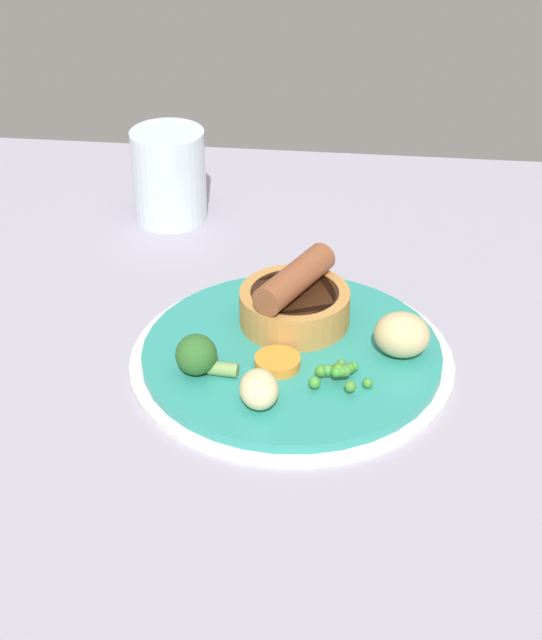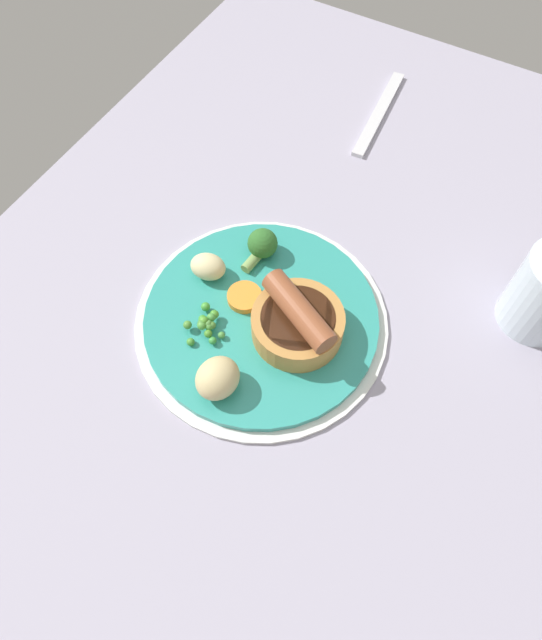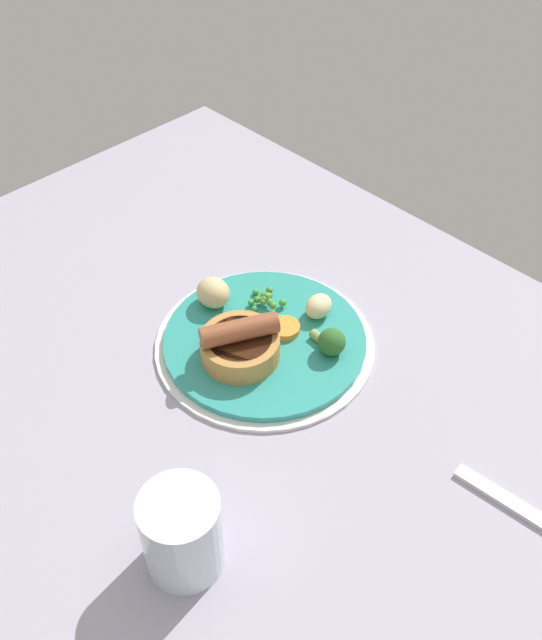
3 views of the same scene
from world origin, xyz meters
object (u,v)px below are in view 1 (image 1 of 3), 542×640
(dinner_plate, at_px, (292,357))
(broccoli_floret_near, at_px, (198,356))
(potato_chunk_0, at_px, (402,335))
(potato_chunk_1, at_px, (255,389))
(drinking_glass, at_px, (169,175))
(pea_pile, at_px, (339,372))
(carrot_slice_0, at_px, (277,362))
(sausage_pudding, at_px, (295,299))

(dinner_plate, relative_size, broccoli_floret_near, 5.31)
(broccoli_floret_near, distance_m, potato_chunk_0, 0.17)
(potato_chunk_1, bearing_deg, drinking_glass, 111.48)
(dinner_plate, xyz_separation_m, potato_chunk_1, (-0.02, -0.08, 0.02))
(drinking_glass, bearing_deg, pea_pile, -56.82)
(carrot_slice_0, xyz_separation_m, drinking_glass, (-0.14, 0.28, 0.03))
(broccoli_floret_near, height_order, carrot_slice_0, broccoli_floret_near)
(broccoli_floret_near, bearing_deg, drinking_glass, -69.50)
(dinner_plate, height_order, carrot_slice_0, carrot_slice_0)
(dinner_plate, height_order, pea_pile, pea_pile)
(potato_chunk_1, bearing_deg, pea_pile, 28.82)
(potato_chunk_1, height_order, carrot_slice_0, potato_chunk_1)
(pea_pile, bearing_deg, dinner_plate, 134.13)
(pea_pile, bearing_deg, sausage_pudding, 115.71)
(carrot_slice_0, bearing_deg, broccoli_floret_near, -166.84)
(potato_chunk_1, distance_m, carrot_slice_0, 0.05)
(dinner_plate, xyz_separation_m, pea_pile, (0.04, -0.04, 0.02))
(potato_chunk_1, distance_m, drinking_glass, 0.36)
(dinner_plate, xyz_separation_m, sausage_pudding, (-0.00, 0.05, 0.03))
(sausage_pudding, height_order, drinking_glass, drinking_glass)
(dinner_plate, bearing_deg, potato_chunk_0, 2.51)
(dinner_plate, distance_m, drinking_glass, 0.30)
(broccoli_floret_near, relative_size, potato_chunk_1, 1.31)
(pea_pile, height_order, potato_chunk_0, potato_chunk_0)
(dinner_plate, xyz_separation_m, potato_chunk_0, (0.09, 0.00, 0.03))
(sausage_pudding, bearing_deg, drinking_glass, 62.54)
(potato_chunk_0, height_order, potato_chunk_1, potato_chunk_0)
(potato_chunk_1, bearing_deg, sausage_pudding, 80.97)
(sausage_pudding, bearing_deg, potato_chunk_1, -162.60)
(pea_pile, xyz_separation_m, carrot_slice_0, (-0.05, 0.02, -0.01))
(sausage_pudding, bearing_deg, broccoli_floret_near, 167.82)
(potato_chunk_1, xyz_separation_m, carrot_slice_0, (0.01, 0.05, -0.01))
(potato_chunk_1, bearing_deg, carrot_slice_0, 76.68)
(dinner_plate, bearing_deg, pea_pile, -45.87)
(sausage_pudding, height_order, carrot_slice_0, sausage_pudding)
(carrot_slice_0, height_order, drinking_glass, drinking_glass)
(dinner_plate, bearing_deg, broccoli_floret_near, -150.49)
(broccoli_floret_near, xyz_separation_m, potato_chunk_1, (0.05, -0.04, -0.00))
(broccoli_floret_near, bearing_deg, dinner_plate, -145.15)
(potato_chunk_0, bearing_deg, carrot_slice_0, -163.26)
(dinner_plate, height_order, potato_chunk_0, potato_chunk_0)
(potato_chunk_0, height_order, drinking_glass, drinking_glass)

